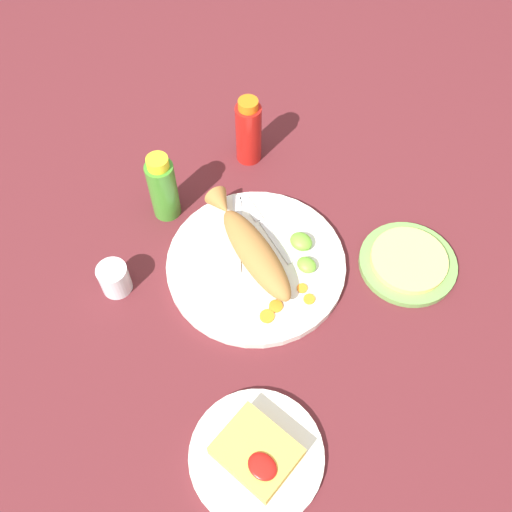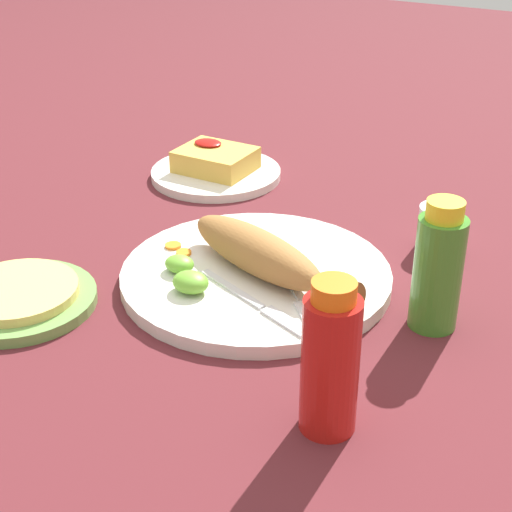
% 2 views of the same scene
% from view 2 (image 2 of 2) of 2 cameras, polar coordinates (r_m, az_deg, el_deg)
% --- Properties ---
extents(ground_plane, '(4.00, 4.00, 0.00)m').
position_cam_2_polar(ground_plane, '(1.01, -0.00, -1.90)').
color(ground_plane, '#561E23').
extents(main_plate, '(0.35, 0.35, 0.02)m').
position_cam_2_polar(main_plate, '(1.01, -0.00, -1.46)').
color(main_plate, silver).
rests_on(main_plate, ground_plane).
extents(fried_fish, '(0.28, 0.15, 0.05)m').
position_cam_2_polar(fried_fish, '(0.98, 0.71, -0.01)').
color(fried_fish, '#996633').
rests_on(fried_fish, main_plate).
extents(fork_near, '(0.14, 0.14, 0.00)m').
position_cam_2_polar(fork_near, '(0.94, 3.09, -3.09)').
color(fork_near, silver).
rests_on(fork_near, main_plate).
extents(fork_far, '(0.18, 0.08, 0.00)m').
position_cam_2_polar(fork_far, '(0.92, 0.34, -3.63)').
color(fork_far, silver).
rests_on(fork_far, main_plate).
extents(carrot_slice_near, '(0.03, 0.03, 0.00)m').
position_cam_2_polar(carrot_slice_near, '(1.10, -2.17, 1.92)').
color(carrot_slice_near, orange).
rests_on(carrot_slice_near, main_plate).
extents(carrot_slice_mid, '(0.03, 0.03, 0.00)m').
position_cam_2_polar(carrot_slice_mid, '(1.08, -2.85, 1.39)').
color(carrot_slice_mid, orange).
rests_on(carrot_slice_mid, main_plate).
extents(carrot_slice_far, '(0.02, 0.02, 0.00)m').
position_cam_2_polar(carrot_slice_far, '(1.06, -6.17, 0.67)').
color(carrot_slice_far, orange).
rests_on(carrot_slice_far, main_plate).
extents(carrot_slice_extra, '(0.02, 0.02, 0.00)m').
position_cam_2_polar(carrot_slice_extra, '(1.04, -5.28, 0.24)').
color(carrot_slice_extra, orange).
rests_on(carrot_slice_extra, main_plate).
extents(lime_wedge_main, '(0.04, 0.03, 0.02)m').
position_cam_2_polar(lime_wedge_main, '(1.00, -5.59, -0.58)').
color(lime_wedge_main, '#6BB233').
rests_on(lime_wedge_main, main_plate).
extents(lime_wedge_side, '(0.05, 0.04, 0.03)m').
position_cam_2_polar(lime_wedge_side, '(0.95, -4.78, -1.91)').
color(lime_wedge_side, '#6BB233').
rests_on(lime_wedge_side, main_plate).
extents(hot_sauce_bottle_red, '(0.06, 0.06, 0.16)m').
position_cam_2_polar(hot_sauce_bottle_red, '(0.74, 5.42, -7.61)').
color(hot_sauce_bottle_red, '#B21914').
rests_on(hot_sauce_bottle_red, ground_plane).
extents(hot_sauce_bottle_green, '(0.06, 0.06, 0.16)m').
position_cam_2_polar(hot_sauce_bottle_green, '(0.91, 13.10, -0.90)').
color(hot_sauce_bottle_green, '#3D8428').
rests_on(hot_sauce_bottle_green, ground_plane).
extents(salt_cup, '(0.06, 0.06, 0.06)m').
position_cam_2_polar(salt_cup, '(1.11, 13.10, 1.80)').
color(salt_cup, silver).
rests_on(salt_cup, ground_plane).
extents(side_plate_fries, '(0.22, 0.22, 0.01)m').
position_cam_2_polar(side_plate_fries, '(1.33, -2.93, 6.00)').
color(side_plate_fries, silver).
rests_on(side_plate_fries, ground_plane).
extents(fries_pile, '(0.12, 0.10, 0.04)m').
position_cam_2_polar(fries_pile, '(1.32, -2.97, 7.05)').
color(fries_pile, gold).
rests_on(fries_pile, side_plate_fries).
extents(tortilla_plate, '(0.19, 0.19, 0.01)m').
position_cam_2_polar(tortilla_plate, '(1.00, -16.88, -3.12)').
color(tortilla_plate, '#6B9E4C').
rests_on(tortilla_plate, ground_plane).
extents(tortilla_stack, '(0.15, 0.15, 0.01)m').
position_cam_2_polar(tortilla_stack, '(1.00, -16.99, -2.47)').
color(tortilla_stack, '#E0C666').
rests_on(tortilla_stack, tortilla_plate).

